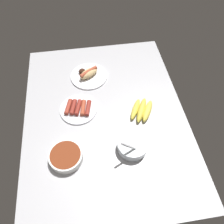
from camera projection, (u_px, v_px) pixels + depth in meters
ground_plane at (105, 116)px, 127.36cm from camera, size 120.00×90.00×3.00cm
plate_hotdog_assembled at (89, 75)px, 141.93cm from camera, size 23.34×23.34×5.61cm
bowl_chili at (66, 156)px, 108.74cm from camera, size 16.65×16.65×4.52cm
banana_bunch at (142, 110)px, 125.66cm from camera, size 17.39×16.80×3.92cm
plate_sausages at (78, 108)px, 127.08cm from camera, size 21.23×21.23×3.56cm
bowl_coleslaw at (132, 145)px, 111.62cm from camera, size 15.20×15.20×15.16cm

